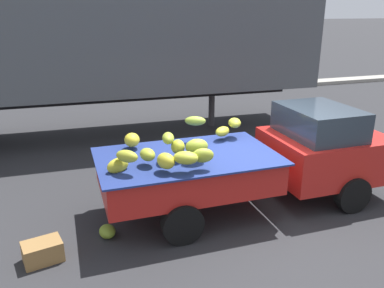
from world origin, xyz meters
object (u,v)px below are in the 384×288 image
at_px(pickup_truck, 294,153).
at_px(fallen_banana_bunch_near_tailgate, 107,231).
at_px(semi_trailer, 90,42).
at_px(produce_crate, 43,252).

bearing_deg(pickup_truck, fallen_banana_bunch_near_tailgate, -175.29).
xyz_separation_m(semi_trailer, fallen_banana_bunch_near_tailgate, (-0.37, -5.30, -2.44)).
height_order(semi_trailer, produce_crate, semi_trailer).
xyz_separation_m(pickup_truck, semi_trailer, (-3.05, 5.02, 1.65)).
bearing_deg(produce_crate, fallen_banana_bunch_near_tailgate, 19.23).
distance_m(semi_trailer, fallen_banana_bunch_near_tailgate, 5.85).
height_order(pickup_truck, fallen_banana_bunch_near_tailgate, pickup_truck).
bearing_deg(semi_trailer, fallen_banana_bunch_near_tailgate, -92.42).
bearing_deg(produce_crate, pickup_truck, 7.92).
distance_m(pickup_truck, semi_trailer, 6.10).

